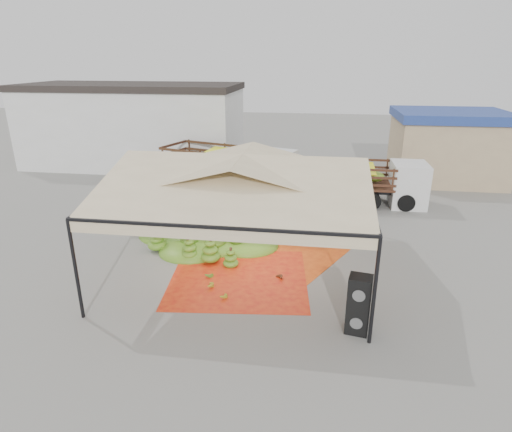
# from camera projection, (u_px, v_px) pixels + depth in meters

# --- Properties ---
(ground) EXTENTS (90.00, 90.00, 0.00)m
(ground) POSITION_uv_depth(u_px,v_px,m) (244.00, 264.00, 15.42)
(ground) COLOR slate
(ground) RESTS_ON ground
(canopy_tent) EXTENTS (8.10, 8.10, 4.00)m
(canopy_tent) POSITION_uv_depth(u_px,v_px,m) (244.00, 175.00, 14.27)
(canopy_tent) COLOR black
(canopy_tent) RESTS_ON ground
(building_white) EXTENTS (14.30, 6.30, 5.40)m
(building_white) POSITION_uv_depth(u_px,v_px,m) (134.00, 125.00, 28.83)
(building_white) COLOR silver
(building_white) RESTS_ON ground
(building_tan) EXTENTS (6.30, 5.30, 4.10)m
(building_tan) POSITION_uv_depth(u_px,v_px,m) (447.00, 146.00, 25.39)
(building_tan) COLOR tan
(building_tan) RESTS_ON ground
(tarp_left) EXTENTS (4.95, 4.76, 0.01)m
(tarp_left) POSITION_uv_depth(u_px,v_px,m) (239.00, 278.00, 14.42)
(tarp_left) COLOR #ED4E16
(tarp_left) RESTS_ON ground
(tarp_right) EXTENTS (5.48, 5.57, 0.01)m
(tarp_right) POSITION_uv_depth(u_px,v_px,m) (281.00, 253.00, 16.22)
(tarp_right) COLOR orange
(tarp_right) RESTS_ON ground
(banana_heap) EXTENTS (6.64, 5.65, 1.33)m
(banana_heap) POSITION_uv_depth(u_px,v_px,m) (209.00, 226.00, 17.12)
(banana_heap) COLOR #447919
(banana_heap) RESTS_ON ground
(hand_yellow_a) EXTENTS (0.52, 0.46, 0.20)m
(hand_yellow_a) POSITION_uv_depth(u_px,v_px,m) (222.00, 294.00, 13.23)
(hand_yellow_a) COLOR gold
(hand_yellow_a) RESTS_ON ground
(hand_yellow_b) EXTENTS (0.54, 0.46, 0.23)m
(hand_yellow_b) POSITION_uv_depth(u_px,v_px,m) (208.00, 284.00, 13.82)
(hand_yellow_b) COLOR gold
(hand_yellow_b) RESTS_ON ground
(hand_red_a) EXTENTS (0.47, 0.41, 0.19)m
(hand_red_a) POSITION_uv_depth(u_px,v_px,m) (353.00, 301.00, 12.91)
(hand_red_a) COLOR #5B1814
(hand_red_a) RESTS_ON ground
(hand_red_b) EXTENTS (0.55, 0.53, 0.19)m
(hand_red_b) POSITION_uv_depth(u_px,v_px,m) (278.00, 276.00, 14.32)
(hand_red_b) COLOR #562C13
(hand_red_b) RESTS_ON ground
(hand_green) EXTENTS (0.55, 0.54, 0.19)m
(hand_green) POSITION_uv_depth(u_px,v_px,m) (209.00, 274.00, 14.51)
(hand_green) COLOR #357518
(hand_green) RESTS_ON ground
(hanging_bunches) EXTENTS (4.74, 0.24, 0.20)m
(hanging_bunches) POSITION_uv_depth(u_px,v_px,m) (248.00, 192.00, 14.77)
(hanging_bunches) COLOR #497A19
(hanging_bunches) RESTS_ON ground
(speaker_stack) EXTENTS (0.69, 0.63, 1.66)m
(speaker_stack) POSITION_uv_depth(u_px,v_px,m) (359.00, 305.00, 11.34)
(speaker_stack) COLOR black
(speaker_stack) RESTS_ON ground
(banana_leaves) EXTENTS (0.96, 1.36, 3.70)m
(banana_leaves) POSITION_uv_depth(u_px,v_px,m) (169.00, 232.00, 18.19)
(banana_leaves) COLOR #2D741E
(banana_leaves) RESTS_ON ground
(vendor) EXTENTS (0.78, 0.67, 1.81)m
(vendor) POSITION_uv_depth(u_px,v_px,m) (235.00, 207.00, 18.57)
(vendor) COLOR gray
(vendor) RESTS_ON ground
(truck_left) EXTENTS (7.63, 4.64, 2.48)m
(truck_left) POSITION_uv_depth(u_px,v_px,m) (232.00, 165.00, 23.04)
(truck_left) COLOR #472F17
(truck_left) RESTS_ON ground
(truck_right) EXTENTS (6.25, 2.21, 2.15)m
(truck_right) POSITION_uv_depth(u_px,v_px,m) (367.00, 178.00, 21.40)
(truck_right) COLOR #492618
(truck_right) RESTS_ON ground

